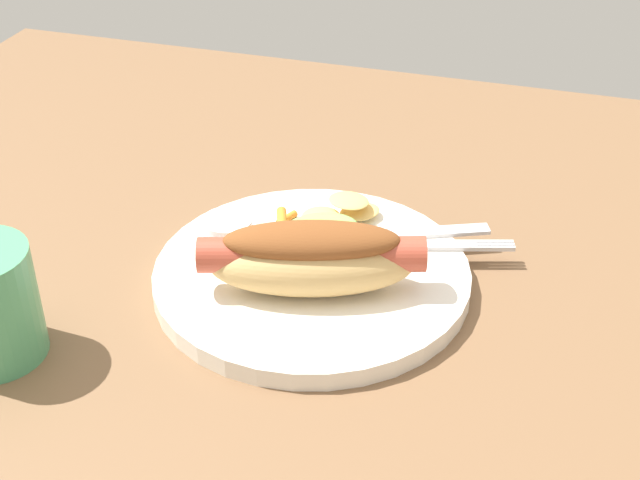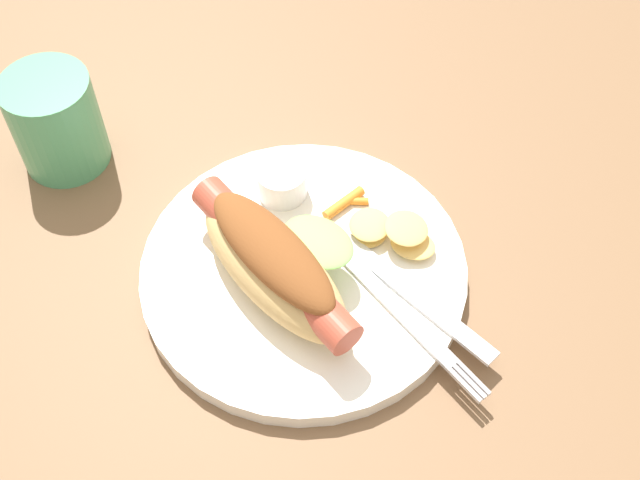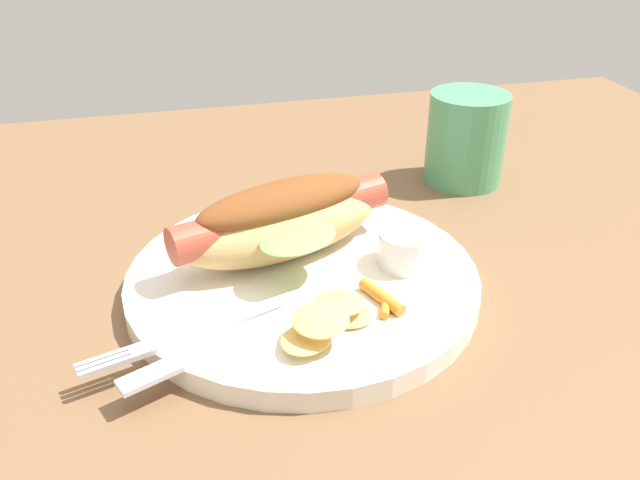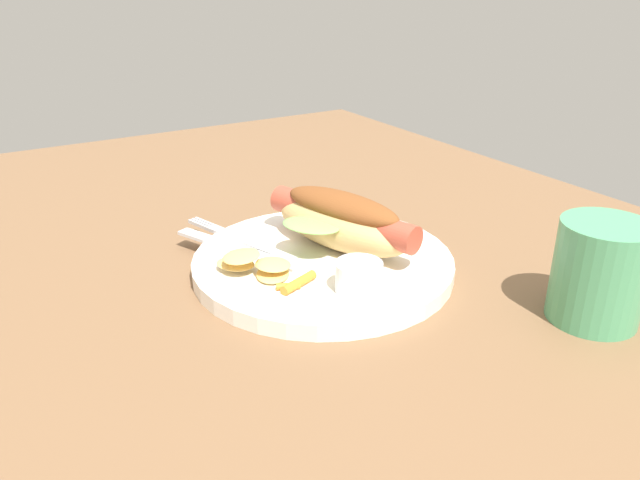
{
  "view_description": "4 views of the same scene",
  "coord_description": "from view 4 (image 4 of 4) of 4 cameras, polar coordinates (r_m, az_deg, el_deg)",
  "views": [
    {
      "loc": [
        -14.31,
        58.01,
        43.47
      ],
      "look_at": [
        3.05,
        1.15,
        4.58
      ],
      "focal_mm": 50.31,
      "sensor_mm": 36.0,
      "label": 1
    },
    {
      "loc": [
        -30.52,
        13.14,
        55.28
      ],
      "look_at": [
        3.26,
        -0.18,
        5.13
      ],
      "focal_mm": 46.08,
      "sensor_mm": 36.0,
      "label": 2
    },
    {
      "loc": [
        -4.95,
        -38.7,
        27.57
      ],
      "look_at": [
        5.25,
        1.52,
        3.7
      ],
      "focal_mm": 36.67,
      "sensor_mm": 36.0,
      "label": 3
    },
    {
      "loc": [
        50.05,
        -27.52,
        27.61
      ],
      "look_at": [
        5.53,
        -0.4,
        4.34
      ],
      "focal_mm": 33.98,
      "sensor_mm": 36.0,
      "label": 4
    }
  ],
  "objects": [
    {
      "name": "ground_plane",
      "position": [
        0.64,
        -2.28,
        -2.49
      ],
      "size": [
        120.0,
        90.0,
        1.8
      ],
      "primitive_type": "cube",
      "color": "brown"
    },
    {
      "name": "plate",
      "position": [
        0.61,
        0.28,
        -2.2
      ],
      "size": [
        25.89,
        25.89,
        1.6
      ],
      "primitive_type": "cylinder",
      "color": "white",
      "rests_on": "ground_plane"
    },
    {
      "name": "hot_dog",
      "position": [
        0.61,
        1.98,
        1.89
      ],
      "size": [
        17.55,
        12.23,
        5.85
      ],
      "rotation": [
        0.0,
        0.0,
        3.45
      ],
      "color": "tan",
      "rests_on": "plate"
    },
    {
      "name": "sauce_ramekin",
      "position": [
        0.53,
        3.63,
        -3.49
      ],
      "size": [
        4.2,
        4.2,
        2.72
      ],
      "primitive_type": "cylinder",
      "color": "white",
      "rests_on": "plate"
    },
    {
      "name": "fork",
      "position": [
        0.64,
        -7.44,
        0.03
      ],
      "size": [
        15.52,
        5.74,
        0.4
      ],
      "rotation": [
        0.0,
        0.0,
        3.44
      ],
      "color": "silver",
      "rests_on": "plate"
    },
    {
      "name": "knife",
      "position": [
        0.62,
        -7.92,
        -0.81
      ],
      "size": [
        14.94,
        7.47,
        0.36
      ],
      "primitive_type": "cube",
      "rotation": [
        0.0,
        0.0,
        3.55
      ],
      "color": "silver",
      "rests_on": "plate"
    },
    {
      "name": "chips_pile",
      "position": [
        0.57,
        -6.07,
        -2.32
      ],
      "size": [
        7.87,
        7.05,
        2.18
      ],
      "color": "#E9BD63",
      "rests_on": "plate"
    },
    {
      "name": "carrot_garnish",
      "position": [
        0.54,
        -2.23,
        -4.11
      ],
      "size": [
        2.26,
        4.21,
        0.87
      ],
      "color": "orange",
      "rests_on": "plate"
    },
    {
      "name": "drinking_cup",
      "position": [
        0.56,
        24.81,
        -2.78
      ],
      "size": [
        7.6,
        7.6,
        8.88
      ],
      "primitive_type": "cylinder",
      "color": "#4C9E6B",
      "rests_on": "ground_plane"
    }
  ]
}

